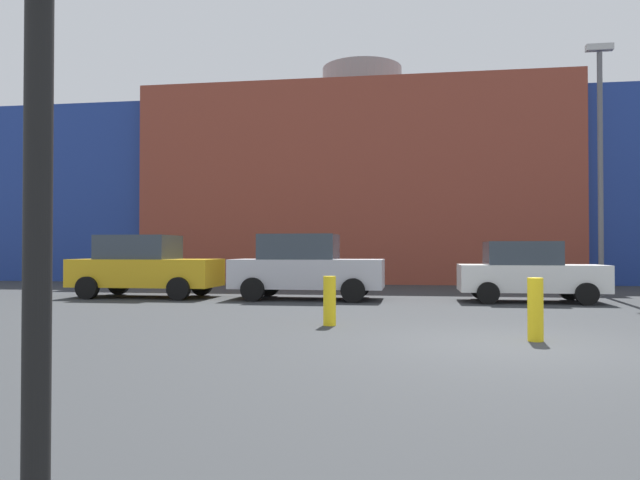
{
  "coord_description": "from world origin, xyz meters",
  "views": [
    {
      "loc": [
        -1.45,
        -9.34,
        1.41
      ],
      "look_at": [
        -4.43,
        10.43,
        1.76
      ],
      "focal_mm": 33.59,
      "sensor_mm": 36.0,
      "label": 1
    }
  ],
  "objects_px": {
    "bollard_yellow_0": "(330,301)",
    "bollard_yellow_1": "(535,310)",
    "parked_car_1": "(306,267)",
    "parked_car_0": "(145,266)",
    "parked_car_2": "(528,272)",
    "street_lamp": "(600,153)"
  },
  "relations": [
    {
      "from": "parked_car_1",
      "to": "bollard_yellow_0",
      "type": "bearing_deg",
      "value": -75.81
    },
    {
      "from": "parked_car_0",
      "to": "street_lamp",
      "type": "height_order",
      "value": "street_lamp"
    },
    {
      "from": "parked_car_0",
      "to": "bollard_yellow_1",
      "type": "distance_m",
      "value": 12.29
    },
    {
      "from": "parked_car_0",
      "to": "parked_car_1",
      "type": "height_order",
      "value": "parked_car_1"
    },
    {
      "from": "street_lamp",
      "to": "bollard_yellow_0",
      "type": "bearing_deg",
      "value": -131.16
    },
    {
      "from": "parked_car_0",
      "to": "parked_car_2",
      "type": "distance_m",
      "value": 11.12
    },
    {
      "from": "parked_car_1",
      "to": "bollard_yellow_0",
      "type": "relative_size",
      "value": 4.68
    },
    {
      "from": "bollard_yellow_0",
      "to": "street_lamp",
      "type": "xyz_separation_m",
      "value": [
        7.34,
        8.4,
        3.97
      ]
    },
    {
      "from": "parked_car_1",
      "to": "parked_car_2",
      "type": "relative_size",
      "value": 1.13
    },
    {
      "from": "parked_car_2",
      "to": "bollard_yellow_1",
      "type": "bearing_deg",
      "value": -99.79
    },
    {
      "from": "bollard_yellow_1",
      "to": "parked_car_2",
      "type": "bearing_deg",
      "value": 80.21
    },
    {
      "from": "bollard_yellow_0",
      "to": "bollard_yellow_1",
      "type": "bearing_deg",
      "value": -22.91
    },
    {
      "from": "bollard_yellow_0",
      "to": "parked_car_1",
      "type": "bearing_deg",
      "value": 104.19
    },
    {
      "from": "parked_car_0",
      "to": "street_lamp",
      "type": "bearing_deg",
      "value": 10.34
    },
    {
      "from": "parked_car_2",
      "to": "street_lamp",
      "type": "bearing_deg",
      "value": 43.51
    },
    {
      "from": "parked_car_0",
      "to": "parked_car_1",
      "type": "relative_size",
      "value": 0.99
    },
    {
      "from": "parked_car_1",
      "to": "street_lamp",
      "type": "height_order",
      "value": "street_lamp"
    },
    {
      "from": "street_lamp",
      "to": "parked_car_2",
      "type": "bearing_deg",
      "value": -136.49
    },
    {
      "from": "parked_car_0",
      "to": "street_lamp",
      "type": "relative_size",
      "value": 0.55
    },
    {
      "from": "parked_car_2",
      "to": "bollard_yellow_0",
      "type": "xyz_separation_m",
      "value": [
        -4.69,
        -5.88,
        -0.36
      ]
    },
    {
      "from": "parked_car_1",
      "to": "bollard_yellow_1",
      "type": "height_order",
      "value": "parked_car_1"
    },
    {
      "from": "parked_car_1",
      "to": "bollard_yellow_1",
      "type": "bearing_deg",
      "value": -56.16
    }
  ]
}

